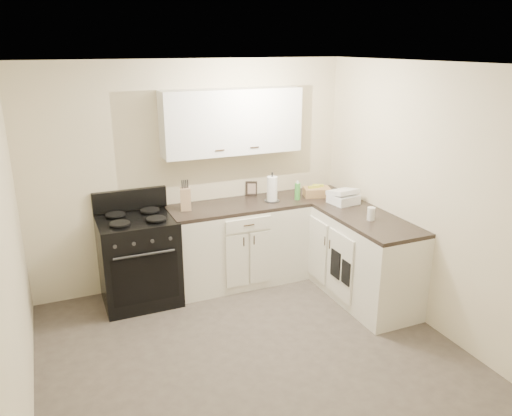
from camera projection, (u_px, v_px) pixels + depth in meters
name	position (u px, v px, depth m)	size (l,w,h in m)	color
floor	(256.00, 359.00, 4.39)	(3.60, 3.60, 0.00)	#473F38
ceiling	(256.00, 64.00, 3.61)	(3.60, 3.60, 0.00)	white
wall_back	(192.00, 175.00, 5.57)	(3.60, 3.60, 0.00)	beige
wall_right	(432.00, 200.00, 4.67)	(3.60, 3.60, 0.00)	beige
wall_left	(8.00, 263.00, 3.33)	(3.60, 3.60, 0.00)	beige
wall_front	(401.00, 344.00, 2.43)	(3.60, 3.60, 0.00)	beige
base_cabinets_back	(238.00, 245.00, 5.72)	(1.55, 0.60, 0.90)	white
base_cabinets_right	(349.00, 251.00, 5.55)	(0.60, 1.90, 0.90)	white
countertop_back	(238.00, 206.00, 5.57)	(1.55, 0.60, 0.04)	black
countertop_right	(352.00, 211.00, 5.41)	(0.60, 1.90, 0.04)	black
upper_cabinets	(232.00, 122.00, 5.41)	(1.55, 0.30, 0.70)	white
stove	(139.00, 261.00, 5.27)	(0.78, 0.67, 0.95)	black
knife_block	(186.00, 199.00, 5.34)	(0.11, 0.10, 0.24)	tan
paper_towel	(272.00, 189.00, 5.63)	(0.12, 0.12, 0.29)	white
soap_bottle	(297.00, 192.00, 5.71)	(0.06, 0.06, 0.19)	green
picture_frame	(251.00, 188.00, 5.87)	(0.14, 0.02, 0.17)	black
wicker_basket	(317.00, 192.00, 5.85)	(0.30, 0.20, 0.10)	#AA8150
countertop_grill	(343.00, 199.00, 5.58)	(0.28, 0.26, 0.10)	white
glass_jar	(371.00, 214.00, 5.05)	(0.08, 0.08, 0.13)	silver
oven_mitt_near	(346.00, 273.00, 5.06)	(0.02, 0.15, 0.25)	black
oven_mitt_far	(336.00, 264.00, 5.23)	(0.02, 0.17, 0.30)	black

